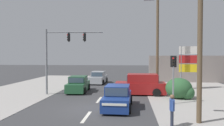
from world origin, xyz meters
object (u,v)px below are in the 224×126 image
Objects in this scene: sedan_receding_far at (78,85)px; sedan_kerbside_parked at (98,78)px; traffic_signal_mast at (60,49)px; pedestrian_at_kerb at (172,109)px; shopping_plaza_sign at (189,61)px; sedan_crossing_left at (118,98)px; utility_pole_midground_right at (158,34)px; suv_oncoming_mid at (141,85)px; utility_pole_foreground_right at (197,28)px; pedestal_signal_right_kerb at (173,71)px.

sedan_receding_far is 1.00× the size of sedan_kerbside_parked.
traffic_signal_mast is 9.36m from sedan_kerbside_parked.
pedestrian_at_kerb reaches higher than sedan_kerbside_parked.
shopping_plaza_sign is 1.07× the size of sedan_crossing_left.
utility_pole_midground_right reaches higher than suv_oncoming_mid.
sedan_receding_far is 6.89m from sedan_kerbside_parked.
utility_pole_foreground_right reaches higher than pedestal_signal_right_kerb.
utility_pole_midground_right reaches higher than utility_pole_foreground_right.
suv_oncoming_mid is (-2.54, 8.30, -4.12)m from utility_pole_foreground_right.
utility_pole_midground_right is 9.46m from traffic_signal_mast.
traffic_signal_mast is at bearing 134.83° from pedestrian_at_kerb.
suv_oncoming_mid is at bearing -132.71° from utility_pole_midground_right.
pedestrian_at_kerb is at bearing -107.68° from shopping_plaza_sign.
utility_pole_midground_right is 3.04× the size of pedestal_signal_right_kerb.
sedan_kerbside_parked is (2.22, 8.41, -3.44)m from traffic_signal_mast.
sedan_receding_far is at bearing 170.24° from suv_oncoming_mid.
traffic_signal_mast is at bearing 138.86° from sedan_crossing_left.
pedestrian_at_kerb is at bearing -54.48° from sedan_receding_far.
pedestrian_at_kerb is at bearing -150.21° from utility_pole_foreground_right.
shopping_plaza_sign is at bearing 18.82° from traffic_signal_mast.
utility_pole_midground_right reaches higher than sedan_receding_far.
sedan_receding_far is 6.18m from suv_oncoming_mid.
sedan_crossing_left is at bearing -75.86° from sedan_kerbside_parked.
utility_pole_foreground_right is 5.23m from pedestal_signal_right_kerb.
sedan_kerbside_parked is (0.96, 6.82, 0.00)m from sedan_receding_far.
suv_oncoming_mid reaches higher than sedan_kerbside_parked.
utility_pole_foreground_right is 2.16× the size of sedan_receding_far.
utility_pole_midground_right is at bearing 5.67° from sedan_receding_far.
traffic_signal_mast reaches higher than suv_oncoming_mid.
pedestrian_at_kerb is at bearing -82.80° from suv_oncoming_mid.
utility_pole_foreground_right is 2.17× the size of sedan_crossing_left.
traffic_signal_mast is 4.00m from sedan_receding_far.
traffic_signal_mast is 10.22m from pedestal_signal_right_kerb.
sedan_crossing_left is 2.63× the size of pedestrian_at_kerb.
pedestrian_at_kerb is at bearing -101.11° from pedestal_signal_right_kerb.
pedestal_signal_right_kerb is (9.55, -3.21, -1.73)m from traffic_signal_mast.
sedan_kerbside_parked is 13.69m from sedan_crossing_left.
utility_pole_midground_right is at bearing 87.21° from pedestrian_at_kerb.
shopping_plaza_sign reaches higher than sedan_receding_far.
pedestrian_at_kerb is (-1.05, -5.33, -1.49)m from pedestal_signal_right_kerb.
sedan_kerbside_parked is (-7.67, 16.16, -4.30)m from utility_pole_foreground_right.
utility_pole_foreground_right is 1.55× the size of traffic_signal_mast.
suv_oncoming_mid reaches higher than sedan_receding_far.
sedan_kerbside_parked is at bearing 75.21° from traffic_signal_mast.
sedan_receding_far is at bearing -174.33° from utility_pole_midground_right.
pedestrian_at_kerb is (1.15, -9.09, 0.04)m from suv_oncoming_mid.
shopping_plaza_sign is at bearing -21.65° from sedan_kerbside_parked.
suv_oncoming_mid is 2.80× the size of pedestrian_at_kerb.
suv_oncoming_mid is at bearing -9.76° from sedan_receding_far.
utility_pole_foreground_right is 2.04× the size of suv_oncoming_mid.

